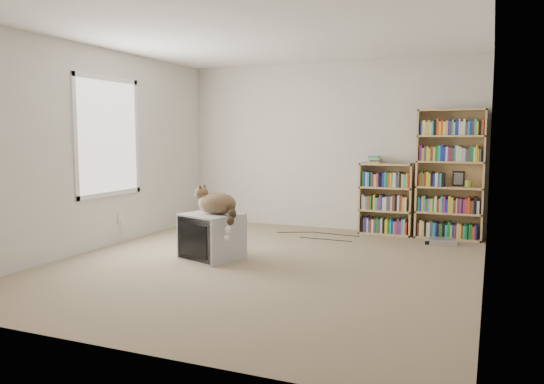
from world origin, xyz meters
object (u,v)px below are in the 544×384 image
at_px(cat, 219,207).
at_px(bookcase_tall, 450,178).
at_px(bookcase_short, 386,201).
at_px(crt_tv, 212,236).
at_px(dvd_player, 441,242).

height_order(cat, bookcase_tall, bookcase_tall).
bearing_deg(bookcase_short, crt_tv, -123.84).
distance_m(crt_tv, cat, 0.37).
xyz_separation_m(cat, dvd_player, (2.26, 1.87, -0.58)).
bearing_deg(cat, bookcase_short, 62.35).
height_order(crt_tv, bookcase_tall, bookcase_tall).
xyz_separation_m(crt_tv, cat, (0.11, -0.03, 0.35)).
bearing_deg(dvd_player, bookcase_tall, 63.91).
bearing_deg(dvd_player, bookcase_short, 129.20).
bearing_deg(cat, crt_tv, 170.18).
bearing_deg(cat, bookcase_tall, 49.50).
distance_m(cat, dvd_player, 2.99).
height_order(bookcase_tall, dvd_player, bookcase_tall).
xyz_separation_m(bookcase_tall, bookcase_short, (-0.86, -0.00, -0.37)).
height_order(cat, dvd_player, cat).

